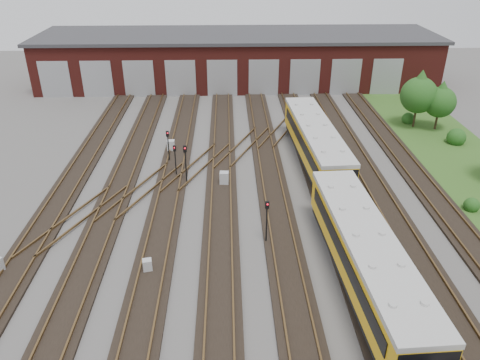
{
  "coord_description": "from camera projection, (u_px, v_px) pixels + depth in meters",
  "views": [
    {
      "loc": [
        -1.47,
        -21.69,
        17.66
      ],
      "look_at": [
        -0.61,
        7.95,
        2.0
      ],
      "focal_mm": 35.0,
      "sensor_mm": 36.0,
      "label": 1
    }
  ],
  "objects": [
    {
      "name": "ground",
      "position": [
        254.0,
        273.0,
        27.46
      ],
      "size": [
        120.0,
        120.0,
        0.0
      ],
      "primitive_type": "plane",
      "color": "#454240",
      "rests_on": "ground"
    },
    {
      "name": "track_network",
      "position": [
        251.0,
        265.0,
        27.92
      ],
      "size": [
        30.4,
        70.0,
        0.33
      ],
      "color": "black",
      "rests_on": "ground"
    },
    {
      "name": "maintenance_shed",
      "position": [
        237.0,
        58.0,
        61.29
      ],
      "size": [
        51.0,
        12.5,
        6.35
      ],
      "color": "#571A15",
      "rests_on": "ground"
    },
    {
      "name": "metro_train",
      "position": [
        366.0,
        258.0,
        25.55
      ],
      "size": [
        3.49,
        47.33,
        3.14
      ],
      "rotation": [
        0.0,
        0.0,
        0.05
      ],
      "color": "black",
      "rests_on": "ground"
    },
    {
      "name": "signal_mast_0",
      "position": [
        175.0,
        157.0,
        37.6
      ],
      "size": [
        0.24,
        0.23,
        2.73
      ],
      "rotation": [
        0.0,
        0.0,
        -0.06
      ],
      "color": "black",
      "rests_on": "ground"
    },
    {
      "name": "signal_mast_1",
      "position": [
        168.0,
        142.0,
        39.95
      ],
      "size": [
        0.27,
        0.26,
        2.88
      ],
      "rotation": [
        0.0,
        0.0,
        0.25
      ],
      "color": "black",
      "rests_on": "ground"
    },
    {
      "name": "signal_mast_2",
      "position": [
        185.0,
        159.0,
        36.41
      ],
      "size": [
        0.3,
        0.28,
        3.23
      ],
      "rotation": [
        0.0,
        0.0,
        0.21
      ],
      "color": "black",
      "rests_on": "ground"
    },
    {
      "name": "signal_mast_3",
      "position": [
        267.0,
        217.0,
        29.21
      ],
      "size": [
        0.26,
        0.24,
        3.09
      ],
      "rotation": [
        0.0,
        0.0,
        0.15
      ],
      "color": "black",
      "rests_on": "ground"
    },
    {
      "name": "relay_cabinet_1",
      "position": [
        171.0,
        146.0,
        42.49
      ],
      "size": [
        0.67,
        0.56,
        1.1
      ],
      "primitive_type": "cube",
      "rotation": [
        0.0,
        0.0,
        -0.02
      ],
      "color": "#AFB1B4",
      "rests_on": "ground"
    },
    {
      "name": "relay_cabinet_2",
      "position": [
        148.0,
        266.0,
        27.34
      ],
      "size": [
        0.61,
        0.54,
        0.88
      ],
      "primitive_type": "cube",
      "rotation": [
        0.0,
        0.0,
        0.21
      ],
      "color": "#AFB1B4",
      "rests_on": "ground"
    },
    {
      "name": "relay_cabinet_3",
      "position": [
        224.0,
        179.0,
        36.78
      ],
      "size": [
        0.73,
        0.62,
        1.15
      ],
      "primitive_type": "cube",
      "rotation": [
        0.0,
        0.0,
        -0.08
      ],
      "color": "#AFB1B4",
      "rests_on": "ground"
    },
    {
      "name": "relay_cabinet_4",
      "position": [
        322.0,
        123.0,
        47.53
      ],
      "size": [
        0.83,
        0.76,
        1.13
      ],
      "primitive_type": "cube",
      "rotation": [
        0.0,
        0.0,
        -0.35
      ],
      "color": "#AFB1B4",
      "rests_on": "ground"
    },
    {
      "name": "tree_0",
      "position": [
        420.0,
        91.0,
        46.4
      ],
      "size": [
        3.6,
        3.6,
        5.96
      ],
      "color": "#322416",
      "rests_on": "ground"
    },
    {
      "name": "tree_1",
      "position": [
        441.0,
        99.0,
        46.1
      ],
      "size": [
        3.05,
        3.05,
        5.05
      ],
      "color": "#322416",
      "rests_on": "ground"
    },
    {
      "name": "bush_0",
      "position": [
        472.0,
        203.0,
        33.46
      ],
      "size": [
        1.12,
        1.12,
        1.12
      ],
      "primitive_type": "sphere",
      "color": "#194814",
      "rests_on": "ground"
    },
    {
      "name": "bush_1",
      "position": [
        408.0,
        117.0,
        48.95
      ],
      "size": [
        1.3,
        1.3,
        1.3
      ],
      "primitive_type": "sphere",
      "color": "#194814",
      "rests_on": "ground"
    },
    {
      "name": "bush_2",
      "position": [
        457.0,
        135.0,
        43.99
      ],
      "size": [
        1.75,
        1.75,
        1.75
      ],
      "primitive_type": "sphere",
      "color": "#194814",
      "rests_on": "ground"
    }
  ]
}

